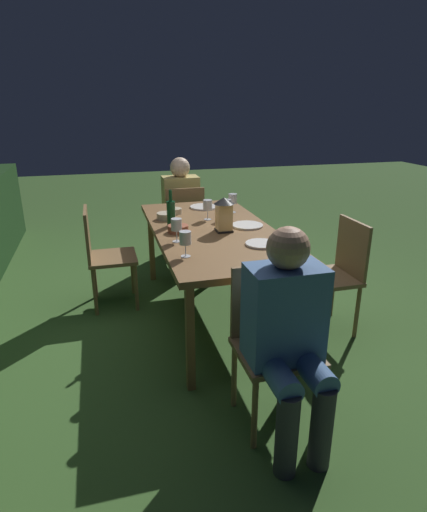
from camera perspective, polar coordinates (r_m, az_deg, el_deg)
The scene contains 21 objects.
ground_plane at distance 3.64m, azimuth 0.00°, elevation -7.86°, with size 16.00×16.00×0.00m, color #385B28.
dining_table at distance 3.37m, azimuth 0.00°, elevation 2.78°, with size 1.96×0.92×0.76m.
chair_head_near at distance 2.39m, azimuth 7.79°, elevation -10.72°, with size 0.40×0.42×0.87m.
person_in_blue at distance 2.16m, azimuth 9.98°, elevation -9.76°, with size 0.48×0.38×1.15m.
chair_side_right_b at distance 3.75m, azimuth -14.45°, elevation 0.43°, with size 0.42×0.40×0.87m.
chair_head_far at distance 4.58m, azimuth -4.00°, elevation 4.53°, with size 0.40×0.42×0.87m.
person_in_mustard at distance 4.73m, azimuth -4.51°, elevation 6.91°, with size 0.48×0.38×1.15m.
chair_side_left_a at distance 3.38m, azimuth 16.08°, elevation -1.88°, with size 0.42×0.40×0.87m.
lantern_centerpiece at distance 3.25m, azimuth 1.40°, elevation 5.81°, with size 0.15×0.15×0.27m.
green_bottle_on_table at distance 3.43m, azimuth -5.68°, elevation 5.77°, with size 0.07×0.07×0.29m.
wine_glass_a at distance 3.61m, azimuth 1.78°, elevation 6.74°, with size 0.08×0.08×0.17m.
wine_glass_b at distance 3.84m, azimuth 2.57°, elevation 7.53°, with size 0.08×0.08×0.17m.
wine_glass_c at distance 3.02m, azimuth -4.97°, elevation 4.04°, with size 0.08×0.08×0.17m.
wine_glass_d at distance 3.60m, azimuth -0.79°, elevation 6.68°, with size 0.08×0.08×0.17m.
wine_glass_e at distance 2.72m, azimuth -3.78°, elevation 2.25°, with size 0.08×0.08×0.17m.
plate_a at distance 2.99m, azimuth 6.37°, elevation 1.63°, with size 0.22×0.22×0.01m, color white.
plate_b at distance 3.44m, azimuth 4.53°, elevation 4.09°, with size 0.25×0.25×0.01m, color white.
plate_c at distance 4.04m, azimuth -1.30°, elevation 6.56°, with size 0.26×0.26×0.01m, color white.
bowl_olives at distance 3.65m, azimuth -6.33°, elevation 5.35°, with size 0.16×0.16×0.06m.
bowl_bread at distance 3.84m, azimuth -5.17°, elevation 6.03°, with size 0.12×0.12×0.05m.
bowl_salad at distance 3.27m, azimuth -4.74°, elevation 3.68°, with size 0.16×0.16×0.05m.
Camera 1 is at (-3.11, 0.84, 1.70)m, focal length 30.00 mm.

